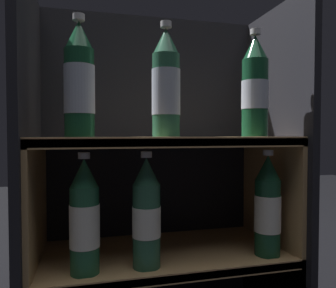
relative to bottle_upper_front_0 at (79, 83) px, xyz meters
name	(u,v)px	position (x,y,z in m)	size (l,w,h in m)	color
fridge_back_wall	(152,164)	(0.22, 0.26, -0.21)	(0.70, 0.02, 0.92)	black
fridge_side_left	(29,173)	(-0.12, 0.09, -0.21)	(0.02, 0.35, 0.92)	black
fridge_side_right	(276,166)	(0.56, 0.09, -0.21)	(0.02, 0.35, 0.92)	black
shelf_lower	(165,268)	(0.22, 0.08, -0.48)	(0.66, 0.31, 0.24)	tan
shelf_upper	(164,191)	(0.22, 0.09, -0.27)	(0.66, 0.31, 0.55)	tan
bottle_upper_front_0	(79,83)	(0.00, 0.00, 0.00)	(0.07, 0.07, 0.28)	#144228
bottle_upper_front_1	(166,86)	(0.20, 0.00, 0.00)	(0.07, 0.07, 0.28)	#285B42
bottle_upper_front_2	(255,89)	(0.44, 0.00, 0.00)	(0.07, 0.07, 0.28)	#144228
bottle_lower_front_0	(85,219)	(0.01, 0.00, -0.31)	(0.07, 0.07, 0.28)	#1E5638
bottle_lower_front_1	(146,215)	(0.15, 0.00, -0.31)	(0.07, 0.07, 0.28)	#285B42
bottle_lower_front_2	(268,208)	(0.48, 0.00, -0.31)	(0.07, 0.07, 0.28)	#144228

